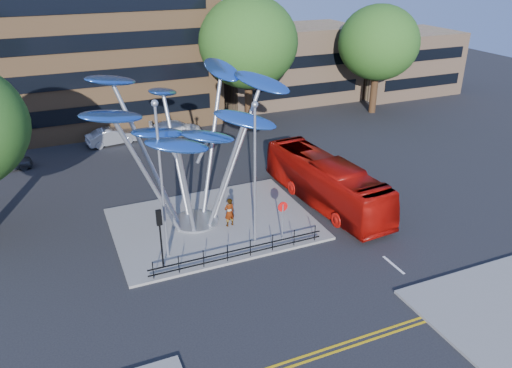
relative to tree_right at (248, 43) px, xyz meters
name	(u,v)px	position (x,y,z in m)	size (l,w,h in m)	color
ground	(269,273)	(-8.00, -22.00, -8.04)	(120.00, 120.00, 0.00)	black
traffic_island	(214,224)	(-9.00, -16.00, -7.96)	(12.00, 9.00, 0.15)	slate
double_yellow_near	(327,349)	(-8.00, -28.00, -8.03)	(40.00, 0.12, 0.01)	gold
double_yellow_far	(331,353)	(-8.00, -28.30, -8.03)	(40.00, 0.12, 0.01)	gold
low_building_near	(288,64)	(8.00, 8.00, -4.04)	(15.00, 8.00, 8.00)	#A17D5F
low_building_far	(401,62)	(22.00, 6.00, -4.54)	(12.00, 8.00, 7.00)	#A17D5F
tree_right	(248,43)	(0.00, 0.00, 0.00)	(8.80, 8.80, 12.11)	black
tree_far	(379,43)	(14.00, 0.00, -0.93)	(8.00, 8.00, 10.81)	black
leaf_sculpture	(187,117)	(-10.07, -15.32, -1.16)	(12.72, 9.54, 9.51)	#9EA0A5
street_lamp_left	(160,169)	(-12.50, -18.50, -2.68)	(0.36, 0.36, 8.80)	#9EA0A5
street_lamp_right	(255,162)	(-7.50, -19.00, -2.94)	(0.36, 0.36, 8.30)	#9EA0A5
traffic_light_island	(160,227)	(-13.00, -19.50, -5.42)	(0.28, 0.18, 3.42)	black
no_entry_sign_island	(283,214)	(-6.00, -19.48, -6.22)	(0.60, 0.10, 2.45)	#9EA0A5
pedestrian_railing_front	(239,252)	(-9.00, -20.30, -7.48)	(10.00, 0.06, 1.00)	black
red_bus	(326,182)	(-1.21, -16.18, -6.46)	(2.65, 11.31, 3.15)	#9D0C07
pedestrian	(229,212)	(-8.22, -16.74, -6.96)	(0.67, 0.44, 1.85)	gray
parked_car_left	(5,163)	(-20.93, -1.68, -7.39)	(1.52, 3.78, 1.29)	#3E4146
parked_car_mid	(112,136)	(-12.51, 0.95, -7.31)	(1.53, 4.39, 1.45)	#B1B4B9
parked_car_right	(175,128)	(-6.84, 1.00, -7.36)	(1.91, 4.70, 1.36)	silver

